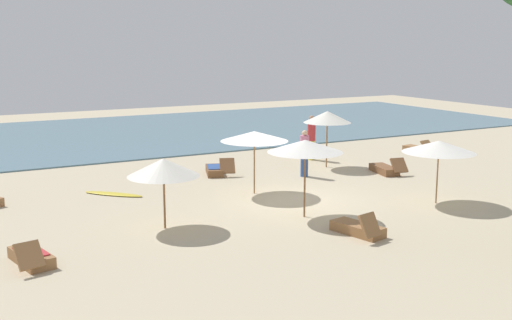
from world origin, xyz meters
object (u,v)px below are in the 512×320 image
umbrella_2 (305,146)px  umbrella_4 (439,147)px  lounger_2 (420,149)px  lounger_4 (386,169)px  lounger_3 (216,170)px  person_0 (311,137)px  umbrella_1 (163,167)px  lounger_5 (31,257)px  umbrella_3 (327,117)px  umbrella_0 (254,136)px  surfboard (114,194)px  lounger_1 (359,229)px  person_1 (304,153)px

umbrella_2 → umbrella_4: (4.57, -0.69, -0.28)m
lounger_2 → lounger_4: (-4.43, -2.83, 0.00)m
lounger_3 → person_0: person_0 is taller
umbrella_1 → lounger_3: umbrella_1 is taller
lounger_3 → lounger_5: (-8.02, -7.08, 0.00)m
umbrella_2 → lounger_2: bearing=31.6°
lounger_5 → lounger_2: bearing=20.5°
umbrella_2 → umbrella_4: umbrella_2 is taller
lounger_4 → person_0: 4.05m
umbrella_1 → umbrella_3: bearing=29.3°
umbrella_3 → umbrella_4: umbrella_3 is taller
person_0 → umbrella_0: bearing=-140.2°
umbrella_1 → umbrella_2: (4.03, -0.87, 0.39)m
umbrella_1 → umbrella_3: (8.90, 4.99, 0.36)m
lounger_5 → surfboard: bearing=57.9°
umbrella_3 → umbrella_4: bearing=-92.6°
lounger_4 → person_0: size_ratio=0.92×
lounger_1 → lounger_5: 8.31m
umbrella_2 → lounger_3: 7.00m
lounger_2 → umbrella_2: bearing=-148.4°
lounger_1 → person_1: bearing=68.4°
lounger_2 → person_0: 5.54m
umbrella_0 → lounger_3: (0.15, 3.46, -1.80)m
umbrella_0 → lounger_3: 3.90m
lounger_4 → surfboard: (-10.39, 1.63, -0.13)m
person_0 → lounger_2: bearing=-10.6°
lounger_2 → lounger_3: lounger_3 is taller
lounger_3 → lounger_5: 10.70m
umbrella_4 → lounger_1: size_ratio=1.34×
umbrella_4 → lounger_4: 4.97m
umbrella_3 → umbrella_4: (-0.30, -6.55, -0.24)m
lounger_1 → surfboard: size_ratio=0.92×
umbrella_2 → surfboard: size_ratio=1.24×
umbrella_0 → umbrella_1: size_ratio=1.15×
umbrella_3 → person_1: size_ratio=1.29×
umbrella_2 → lounger_1: size_ratio=1.34×
lounger_4 → person_1: size_ratio=1.00×
umbrella_1 → lounger_1: bearing=-35.1°
lounger_5 → person_1: bearing=25.3°
umbrella_3 → person_0: umbrella_3 is taller
person_1 → surfboard: person_1 is taller
umbrella_1 → lounger_5: umbrella_1 is taller
umbrella_1 → lounger_4: (10.22, 2.83, -1.56)m
lounger_4 → person_0: bearing=104.0°
lounger_1 → lounger_3: lounger_1 is taller
umbrella_0 → person_0: umbrella_0 is taller
umbrella_1 → lounger_1: umbrella_1 is taller
umbrella_3 → person_1: 2.41m
lounger_2 → umbrella_3: bearing=-173.3°
umbrella_0 → person_1: bearing=26.6°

